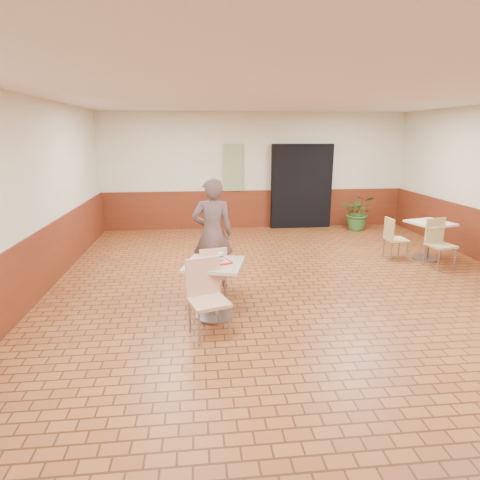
{
  "coord_description": "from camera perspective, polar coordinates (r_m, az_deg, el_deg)",
  "views": [
    {
      "loc": [
        -1.53,
        -5.49,
        2.43
      ],
      "look_at": [
        -0.94,
        0.09,
        0.95
      ],
      "focal_mm": 30.0,
      "sensor_mm": 36.0,
      "label": 1
    }
  ],
  "objects": [
    {
      "name": "long_john_donut",
      "position": [
        5.32,
        -3.21,
        -2.84
      ],
      "size": [
        0.15,
        0.08,
        0.04
      ],
      "rotation": [
        0.0,
        0.0,
        0.11
      ],
      "color": "gold",
      "rests_on": "serving_tray"
    },
    {
      "name": "chair_second_left",
      "position": [
        8.58,
        20.96,
        0.53
      ],
      "size": [
        0.39,
        0.39,
        0.83
      ],
      "rotation": [
        0.0,
        0.0,
        1.58
      ],
      "color": "#D4C47F",
      "rests_on": "ground"
    },
    {
      "name": "paper_cup",
      "position": [
        5.39,
        -2.8,
        -2.3
      ],
      "size": [
        0.07,
        0.07,
        0.09
      ],
      "rotation": [
        0.0,
        0.0,
        -0.08
      ],
      "color": "silver",
      "rests_on": "serving_tray"
    },
    {
      "name": "chair_main_front",
      "position": [
        4.99,
        -4.79,
        -7.6
      ],
      "size": [
        0.56,
        0.56,
        0.97
      ],
      "rotation": [
        0.0,
        0.0,
        0.32
      ],
      "color": "tan",
      "rests_on": "ground"
    },
    {
      "name": "room_shell",
      "position": [
        5.78,
        9.46,
        5.3
      ],
      "size": [
        8.01,
        10.01,
        3.01
      ],
      "color": "brown",
      "rests_on": "ground"
    },
    {
      "name": "wainscot_band",
      "position": [
        6.02,
        9.06,
        -4.12
      ],
      "size": [
        8.0,
        10.0,
        1.0
      ],
      "color": "#5D2411",
      "rests_on": "ground"
    },
    {
      "name": "corridor_doorway",
      "position": [
        10.81,
        8.71,
        7.54
      ],
      "size": [
        1.6,
        0.22,
        2.2
      ],
      "primitive_type": "cube",
      "color": "black",
      "rests_on": "ground"
    },
    {
      "name": "promo_poster",
      "position": [
        10.51,
        -0.96,
        10.24
      ],
      "size": [
        0.5,
        0.03,
        1.2
      ],
      "primitive_type": "cube",
      "color": "gray",
      "rests_on": "wainscot_band"
    },
    {
      "name": "chair_main_back",
      "position": [
        5.88,
        -4.05,
        -4.57
      ],
      "size": [
        0.49,
        0.49,
        0.87
      ],
      "rotation": [
        0.0,
        0.0,
        3.38
      ],
      "color": "#E4AD89",
      "rests_on": "ground"
    },
    {
      "name": "second_table",
      "position": [
        8.81,
        25.28,
        0.76
      ],
      "size": [
        0.72,
        0.72,
        0.76
      ],
      "rotation": [
        0.0,
        0.0,
        0.26
      ],
      "color": "beige",
      "rests_on": "ground"
    },
    {
      "name": "serving_tray",
      "position": [
        5.35,
        -3.7,
        -3.14
      ],
      "size": [
        0.4,
        0.31,
        0.03
      ],
      "rotation": [
        0.0,
        0.0,
        0.36
      ],
      "color": "red",
      "rests_on": "main_table"
    },
    {
      "name": "chair_second_front",
      "position": [
        8.37,
        26.38,
        -0.05
      ],
      "size": [
        0.49,
        0.49,
        0.92
      ],
      "rotation": [
        0.0,
        0.0,
        0.19
      ],
      "color": "tan",
      "rests_on": "ground"
    },
    {
      "name": "main_table",
      "position": [
        5.44,
        -3.66,
        -5.81
      ],
      "size": [
        0.74,
        0.74,
        0.78
      ],
      "rotation": [
        0.0,
        0.0,
        -0.25
      ],
      "color": "#B2AE8F",
      "rests_on": "ground"
    },
    {
      "name": "potted_plant",
      "position": [
        10.92,
        16.53,
        3.78
      ],
      "size": [
        1.05,
        0.99,
        0.93
      ],
      "primitive_type": "imported",
      "rotation": [
        0.0,
        0.0,
        -0.41
      ],
      "color": "#32692A",
      "rests_on": "ground"
    },
    {
      "name": "customer",
      "position": [
        6.44,
        -3.9,
        0.93
      ],
      "size": [
        0.66,
        0.44,
        1.79
      ],
      "primitive_type": "imported",
      "rotation": [
        0.0,
        0.0,
        3.15
      ],
      "color": "brown",
      "rests_on": "ground"
    },
    {
      "name": "ring_donut",
      "position": [
        5.36,
        -4.97,
        -2.81
      ],
      "size": [
        0.13,
        0.13,
        0.03
      ],
      "primitive_type": "torus",
      "rotation": [
        0.0,
        0.0,
        0.43
      ],
      "color": "#D18D4C",
      "rests_on": "serving_tray"
    }
  ]
}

